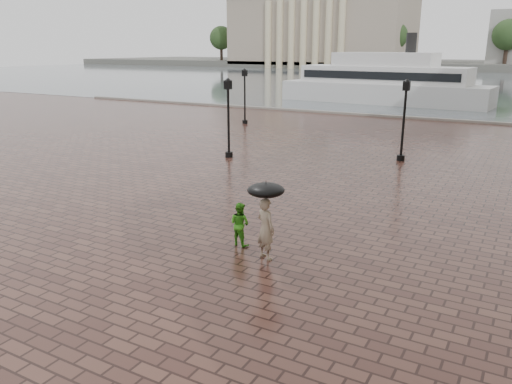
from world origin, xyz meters
TOP-DOWN VIEW (x-y plane):
  - ground at (0.00, 0.00)m, footprint 300.00×300.00m
  - harbour_water at (0.00, 92.00)m, footprint 240.00×240.00m
  - quay_edge at (0.00, 32.00)m, footprint 80.00×0.60m
  - far_shore at (0.00, 160.00)m, footprint 300.00×60.00m
  - museum at (-55.00, 144.61)m, footprint 57.00×32.50m
  - far_trees at (0.00, 138.00)m, footprint 188.00×8.00m
  - street_lamps at (-5.00, 15.33)m, footprint 15.44×12.44m
  - adult_pedestrian at (2.81, -1.85)m, footprint 0.82×0.69m
  - child_pedestrian at (1.57, -1.30)m, footprint 0.77×0.64m
  - ferry_near at (-6.42, 43.85)m, footprint 23.96×7.52m
  - umbrella at (2.81, -1.85)m, footprint 1.10×1.10m

SIDE VIEW (x-z plane):
  - ground at x=0.00m, z-range 0.00..0.00m
  - harbour_water at x=0.00m, z-range 0.00..0.00m
  - quay_edge at x=0.00m, z-range -0.15..0.15m
  - child_pedestrian at x=1.57m, z-range 0.00..1.42m
  - adult_pedestrian at x=2.81m, z-range 0.00..1.90m
  - far_shore at x=0.00m, z-range 0.00..2.00m
  - umbrella at x=2.81m, z-range 1.55..2.75m
  - ferry_near at x=-6.42m, z-range -1.54..6.19m
  - street_lamps at x=-5.00m, z-range 0.13..4.53m
  - far_trees at x=0.00m, z-range 2.67..16.17m
  - museum at x=-55.00m, z-range 0.91..26.91m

